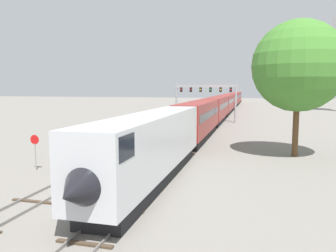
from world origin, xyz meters
TOP-DOWN VIEW (x-y plane):
  - ground_plane at (0.00, 0.00)m, footprint 400.00×400.00m
  - track_main at (2.00, 60.00)m, footprint 2.60×200.00m
  - track_near at (-3.50, 40.00)m, footprint 2.60×160.00m
  - passenger_train at (2.00, 65.25)m, footprint 3.04×143.05m
  - signal_gantry at (-0.25, 45.81)m, footprint 12.10×0.49m
  - stop_sign at (-8.00, 4.48)m, footprint 0.76×0.08m
  - trackside_tree_left at (12.74, 15.58)m, footprint 8.63×8.63m

SIDE VIEW (x-z plane):
  - ground_plane at x=0.00m, z-range 0.00..0.00m
  - track_main at x=2.00m, z-range -0.01..0.15m
  - track_near at x=-3.50m, z-range -0.01..0.15m
  - stop_sign at x=-8.00m, z-range 0.43..3.31m
  - passenger_train at x=2.00m, z-range 0.21..5.01m
  - signal_gantry at x=-0.25m, z-range 1.81..9.32m
  - trackside_tree_left at x=12.74m, z-range 2.14..15.07m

